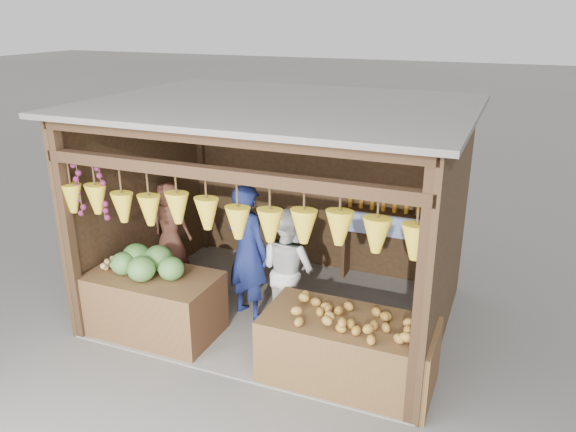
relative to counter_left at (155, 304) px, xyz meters
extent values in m
plane|color=#514F49|center=(1.17, 1.03, -0.38)|extent=(80.00, 80.00, 0.00)
cube|color=slate|center=(1.17, 1.03, -0.37)|extent=(4.00, 3.00, 0.02)
cube|color=black|center=(1.17, 2.53, 0.92)|extent=(4.00, 0.06, 2.60)
cube|color=black|center=(-0.83, 1.03, 0.92)|extent=(0.06, 3.00, 2.60)
cube|color=black|center=(3.17, 1.03, 0.92)|extent=(0.06, 3.00, 2.60)
cube|color=#605B54|center=(1.17, 1.03, 2.25)|extent=(4.30, 3.30, 0.06)
cube|color=black|center=(-0.77, -0.41, 0.92)|extent=(0.11, 0.11, 2.60)
cube|color=black|center=(3.11, -0.41, 0.92)|extent=(0.11, 0.11, 2.60)
cube|color=black|center=(-0.77, 2.47, 0.92)|extent=(0.11, 0.11, 2.60)
cube|color=black|center=(3.11, 2.47, 0.92)|extent=(0.11, 0.11, 2.60)
cube|color=black|center=(1.17, -0.41, 1.82)|extent=(4.00, 0.12, 0.12)
cube|color=black|center=(1.17, -0.41, 2.16)|extent=(4.00, 0.12, 0.12)
cube|color=#382314|center=(2.22, 2.33, 0.67)|extent=(1.25, 0.30, 0.05)
cube|color=#382314|center=(1.64, 2.33, 0.15)|extent=(0.05, 0.28, 1.05)
cube|color=#382314|center=(2.81, 2.33, 0.15)|extent=(0.05, 0.28, 1.05)
cube|color=blue|center=(2.22, 2.17, 0.54)|extent=(1.25, 0.02, 0.30)
cube|color=#492B18|center=(0.00, 0.00, 0.00)|extent=(1.51, 0.85, 0.75)
cube|color=#53341B|center=(2.38, -0.03, -0.02)|extent=(1.75, 0.85, 0.71)
cube|color=black|center=(-0.52, 1.18, -0.23)|extent=(0.32, 0.32, 0.30)
imported|color=navy|center=(0.85, 0.78, 0.49)|extent=(0.74, 0.61, 1.74)
imported|color=silver|center=(1.40, 0.74, 0.38)|extent=(0.90, 0.82, 1.51)
imported|color=brown|center=(-0.52, 1.18, 0.52)|extent=(0.60, 0.40, 1.19)
camera|label=1|loc=(3.70, -4.81, 3.24)|focal=35.00mm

